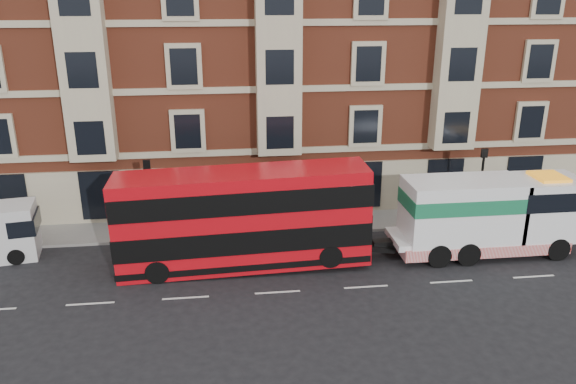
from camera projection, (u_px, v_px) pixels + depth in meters
name	position (u px, v px, depth m)	size (l,w,h in m)	color
ground	(277.00, 292.00, 24.72)	(120.00, 120.00, 0.00)	black
sidewalk	(264.00, 225.00, 31.72)	(90.00, 3.00, 0.15)	slate
victorian_terrace	(260.00, 33.00, 35.46)	(45.00, 12.00, 20.40)	brown
lamp_post_west	(149.00, 194.00, 28.95)	(0.35, 0.15, 4.35)	black
lamp_post_east	(481.00, 181.00, 31.01)	(0.35, 0.15, 4.35)	black
double_decker_bus	(243.00, 217.00, 26.30)	(11.79, 2.71, 4.77)	red
tow_truck	(486.00, 215.00, 27.82)	(9.44, 2.79, 3.93)	white
pedestrian	(159.00, 223.00, 29.49)	(0.65, 0.42, 1.77)	#181C30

